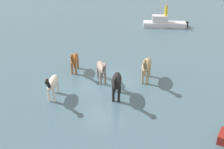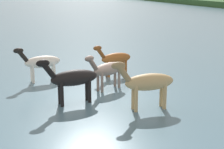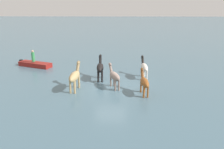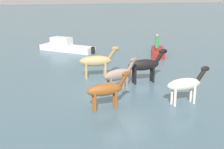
# 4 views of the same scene
# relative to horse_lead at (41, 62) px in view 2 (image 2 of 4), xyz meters

# --- Properties ---
(ground_plane) EXTENTS (210.15, 210.15, 0.00)m
(ground_plane) POSITION_rel_horse_lead_xyz_m (2.83, 2.14, -0.98)
(ground_plane) COLOR #476675
(horse_lead) EXTENTS (0.66, 2.30, 1.78)m
(horse_lead) POSITION_rel_horse_lead_xyz_m (0.00, 0.00, 0.00)
(horse_lead) COLOR silver
(horse_lead) RESTS_ON ground_plane
(horse_chestnut_trailing) EXTENTS (0.77, 2.55, 1.98)m
(horse_chestnut_trailing) POSITION_rel_horse_lead_xyz_m (5.47, 3.08, 0.11)
(horse_chestnut_trailing) COLOR tan
(horse_chestnut_trailing) RESTS_ON ground_plane
(horse_dun_straggler) EXTENTS (1.13, 2.23, 1.75)m
(horse_dun_straggler) POSITION_rel_horse_lead_xyz_m (2.54, 2.56, -0.02)
(horse_dun_straggler) COLOR gray
(horse_dun_straggler) RESTS_ON ground_plane
(horse_gray_outer) EXTENTS (0.69, 2.52, 1.95)m
(horse_gray_outer) POSITION_rel_horse_lead_xyz_m (3.78, 0.57, 0.09)
(horse_gray_outer) COLOR black
(horse_gray_outer) RESTS_ON ground_plane
(horse_pinto_flank) EXTENTS (0.67, 2.20, 1.70)m
(horse_pinto_flank) POSITION_rel_horse_lead_xyz_m (0.39, 3.82, -0.05)
(horse_pinto_flank) COLOR brown
(horse_pinto_flank) RESTS_ON ground_plane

